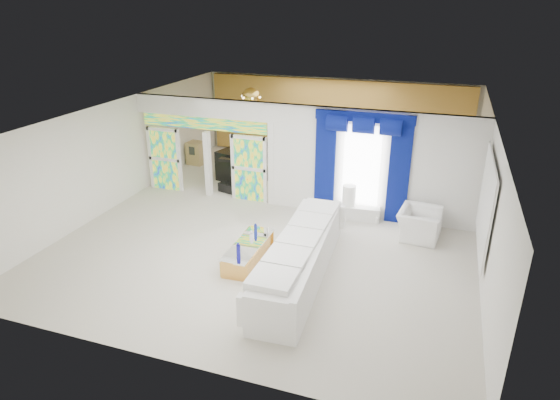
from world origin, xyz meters
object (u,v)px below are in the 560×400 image
at_px(coffee_table, 249,252).
at_px(console_table, 359,213).
at_px(white_sofa, 301,259).
at_px(armchair, 419,224).
at_px(grand_piano, 251,163).

height_order(coffee_table, console_table, coffee_table).
bearing_deg(coffee_table, white_sofa, -12.53).
height_order(white_sofa, console_table, white_sofa).
bearing_deg(armchair, coffee_table, 130.80).
xyz_separation_m(white_sofa, grand_piano, (-3.48, 5.67, 0.06)).
xyz_separation_m(console_table, grand_piano, (-4.14, 2.28, 0.31)).
distance_m(armchair, grand_piano, 6.44).
bearing_deg(armchair, grand_piano, 69.87).
height_order(coffee_table, grand_piano, grand_piano).
xyz_separation_m(coffee_table, console_table, (2.01, 3.09, -0.02)).
bearing_deg(coffee_table, grand_piano, 111.67).
distance_m(console_table, armchair, 1.74).
height_order(coffee_table, armchair, armchair).
xyz_separation_m(armchair, grand_piano, (-5.78, 2.85, 0.12)).
bearing_deg(grand_piano, armchair, -11.15).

